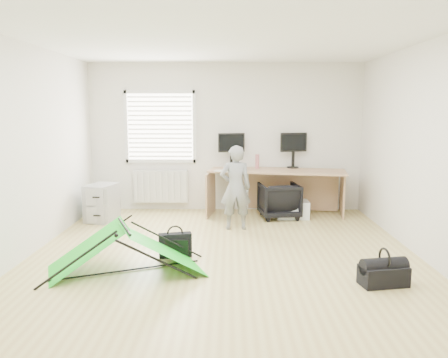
{
  "coord_description": "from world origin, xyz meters",
  "views": [
    {
      "loc": [
        0.07,
        -5.31,
        1.86
      ],
      "look_at": [
        0.0,
        0.4,
        0.95
      ],
      "focal_mm": 35.0,
      "sensor_mm": 36.0,
      "label": 1
    }
  ],
  "objects_px": {
    "filing_cabinet": "(102,203)",
    "thermos": "(257,161)",
    "person": "(235,188)",
    "monitor_right": "(293,155)",
    "office_chair": "(279,200)",
    "laptop_bag": "(175,245)",
    "duffel_bag": "(383,276)",
    "kite": "(125,249)",
    "storage_crate": "(293,209)",
    "monitor_left": "(231,155)",
    "desk": "(276,192)"
  },
  "relations": [
    {
      "from": "filing_cabinet",
      "to": "thermos",
      "type": "distance_m",
      "value": 2.81
    },
    {
      "from": "thermos",
      "to": "person",
      "type": "distance_m",
      "value": 1.26
    },
    {
      "from": "filing_cabinet",
      "to": "monitor_right",
      "type": "height_order",
      "value": "monitor_right"
    },
    {
      "from": "monitor_right",
      "to": "office_chair",
      "type": "xyz_separation_m",
      "value": [
        -0.3,
        -0.51,
        -0.74
      ]
    },
    {
      "from": "laptop_bag",
      "to": "duffel_bag",
      "type": "bearing_deg",
      "value": -34.42
    },
    {
      "from": "monitor_right",
      "to": "office_chair",
      "type": "bearing_deg",
      "value": -133.24
    },
    {
      "from": "thermos",
      "to": "laptop_bag",
      "type": "xyz_separation_m",
      "value": [
        -1.19,
        -2.49,
        -0.78
      ]
    },
    {
      "from": "thermos",
      "to": "kite",
      "type": "relative_size",
      "value": 0.15
    },
    {
      "from": "filing_cabinet",
      "to": "duffel_bag",
      "type": "bearing_deg",
      "value": -19.07
    },
    {
      "from": "person",
      "to": "storage_crate",
      "type": "relative_size",
      "value": 2.46
    },
    {
      "from": "monitor_left",
      "to": "laptop_bag",
      "type": "bearing_deg",
      "value": -121.6
    },
    {
      "from": "thermos",
      "to": "monitor_left",
      "type": "bearing_deg",
      "value": 174.59
    },
    {
      "from": "desk",
      "to": "duffel_bag",
      "type": "xyz_separation_m",
      "value": [
        0.81,
        -3.18,
        -0.3
      ]
    },
    {
      "from": "thermos",
      "to": "duffel_bag",
      "type": "distance_m",
      "value": 3.66
    },
    {
      "from": "person",
      "to": "laptop_bag",
      "type": "bearing_deg",
      "value": 55.24
    },
    {
      "from": "storage_crate",
      "to": "duffel_bag",
      "type": "xyz_separation_m",
      "value": [
        0.55,
        -2.95,
        -0.04
      ]
    },
    {
      "from": "duffel_bag",
      "to": "thermos",
      "type": "bearing_deg",
      "value": 97.79
    },
    {
      "from": "monitor_left",
      "to": "kite",
      "type": "xyz_separation_m",
      "value": [
        -1.23,
        -3.06,
        -0.77
      ]
    },
    {
      "from": "desk",
      "to": "filing_cabinet",
      "type": "bearing_deg",
      "value": -161.39
    },
    {
      "from": "laptop_bag",
      "to": "monitor_left",
      "type": "bearing_deg",
      "value": 60.47
    },
    {
      "from": "filing_cabinet",
      "to": "storage_crate",
      "type": "distance_m",
      "value": 3.26
    },
    {
      "from": "filing_cabinet",
      "to": "monitor_left",
      "type": "height_order",
      "value": "monitor_left"
    },
    {
      "from": "kite",
      "to": "monitor_left",
      "type": "bearing_deg",
      "value": 45.28
    },
    {
      "from": "desk",
      "to": "person",
      "type": "height_order",
      "value": "person"
    },
    {
      "from": "laptop_bag",
      "to": "storage_crate",
      "type": "bearing_deg",
      "value": 35.5
    },
    {
      "from": "monitor_left",
      "to": "duffel_bag",
      "type": "height_order",
      "value": "monitor_left"
    },
    {
      "from": "duffel_bag",
      "to": "filing_cabinet",
      "type": "bearing_deg",
      "value": 133.62
    },
    {
      "from": "office_chair",
      "to": "kite",
      "type": "distance_m",
      "value": 3.32
    },
    {
      "from": "office_chair",
      "to": "kite",
      "type": "relative_size",
      "value": 0.38
    },
    {
      "from": "person",
      "to": "office_chair",
      "type": "bearing_deg",
      "value": -140.51
    },
    {
      "from": "kite",
      "to": "desk",
      "type": "bearing_deg",
      "value": 31.38
    },
    {
      "from": "monitor_left",
      "to": "laptop_bag",
      "type": "relative_size",
      "value": 1.18
    },
    {
      "from": "person",
      "to": "desk",
      "type": "bearing_deg",
      "value": -132.14
    },
    {
      "from": "monitor_right",
      "to": "laptop_bag",
      "type": "xyz_separation_m",
      "value": [
        -1.85,
        -2.58,
        -0.89
      ]
    },
    {
      "from": "thermos",
      "to": "monitor_right",
      "type": "bearing_deg",
      "value": 7.86
    },
    {
      "from": "laptop_bag",
      "to": "duffel_bag",
      "type": "height_order",
      "value": "laptop_bag"
    },
    {
      "from": "duffel_bag",
      "to": "laptop_bag",
      "type": "bearing_deg",
      "value": 148.25
    },
    {
      "from": "kite",
      "to": "storage_crate",
      "type": "distance_m",
      "value": 3.47
    },
    {
      "from": "desk",
      "to": "person",
      "type": "distance_m",
      "value": 1.24
    },
    {
      "from": "thermos",
      "to": "filing_cabinet",
      "type": "bearing_deg",
      "value": -165.72
    },
    {
      "from": "desk",
      "to": "storage_crate",
      "type": "height_order",
      "value": "desk"
    },
    {
      "from": "filing_cabinet",
      "to": "kite",
      "type": "xyz_separation_m",
      "value": [
        0.95,
        -2.34,
        -0.04
      ]
    },
    {
      "from": "desk",
      "to": "monitor_right",
      "type": "xyz_separation_m",
      "value": [
        0.32,
        0.29,
        0.64
      ]
    },
    {
      "from": "monitor_left",
      "to": "monitor_right",
      "type": "xyz_separation_m",
      "value": [
        1.13,
        0.05,
        0.0
      ]
    },
    {
      "from": "filing_cabinet",
      "to": "kite",
      "type": "relative_size",
      "value": 0.36
    },
    {
      "from": "duffel_bag",
      "to": "storage_crate",
      "type": "bearing_deg",
      "value": 89.59
    },
    {
      "from": "monitor_right",
      "to": "thermos",
      "type": "height_order",
      "value": "monitor_right"
    },
    {
      "from": "laptop_bag",
      "to": "desk",
      "type": "bearing_deg",
      "value": 42.73
    },
    {
      "from": "monitor_right",
      "to": "storage_crate",
      "type": "xyz_separation_m",
      "value": [
        -0.06,
        -0.52,
        -0.89
      ]
    },
    {
      "from": "person",
      "to": "storage_crate",
      "type": "distance_m",
      "value": 1.34
    }
  ]
}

